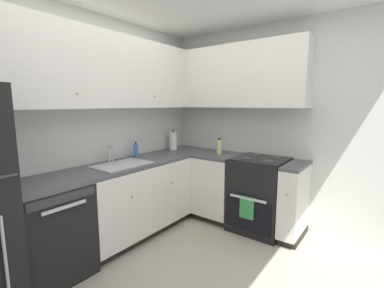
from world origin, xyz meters
TOP-DOWN VIEW (x-y plane):
  - wall_back at (0.00, 1.47)m, footprint 3.55×0.05m
  - wall_right at (1.75, 0.00)m, footprint 0.05×3.00m
  - dishwasher at (-0.57, 1.15)m, footprint 0.60×0.63m
  - lower_cabinets_back at (0.43, 1.15)m, footprint 1.39×0.62m
  - countertop_back at (0.43, 1.15)m, footprint 2.59×0.60m
  - lower_cabinets_right at (1.43, 0.31)m, footprint 0.62×1.35m
  - countertop_right at (1.42, 0.31)m, footprint 0.60×1.35m
  - oven_range at (1.44, 0.02)m, footprint 0.68×0.62m
  - upper_cabinets_back at (0.27, 1.29)m, footprint 2.27×0.34m
  - upper_cabinets_right at (1.56, 0.50)m, footprint 0.32×1.90m
  - sink at (0.24, 1.12)m, footprint 0.60×0.40m
  - faucet at (0.25, 1.33)m, footprint 0.07×0.16m
  - soap_bottle at (0.62, 1.33)m, footprint 0.05×0.05m
  - paper_towel_roll at (1.32, 1.31)m, footprint 0.11×0.11m
  - oil_bottle at (1.42, 0.59)m, footprint 0.07×0.07m

SIDE VIEW (x-z plane):
  - dishwasher at x=-0.57m, z-range 0.00..0.85m
  - lower_cabinets_right at x=1.43m, z-range 0.00..0.85m
  - lower_cabinets_back at x=0.43m, z-range 0.00..0.85m
  - oven_range at x=1.44m, z-range -0.07..0.97m
  - sink at x=0.24m, z-range 0.80..0.89m
  - countertop_back at x=0.43m, z-range 0.85..0.88m
  - countertop_right at x=1.42m, z-range 0.85..0.88m
  - soap_bottle at x=0.62m, z-range 0.87..1.07m
  - oil_bottle at x=1.42m, z-range 0.88..1.09m
  - faucet at x=0.25m, z-range 0.91..1.11m
  - paper_towel_roll at x=1.32m, z-range 0.86..1.17m
  - wall_back at x=0.00m, z-range 0.00..2.53m
  - wall_right at x=1.75m, z-range 0.00..2.53m
  - upper_cabinets_back at x=0.27m, z-range 1.50..2.28m
  - upper_cabinets_right at x=1.56m, z-range 1.50..2.28m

